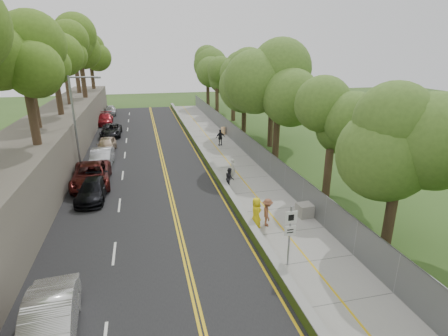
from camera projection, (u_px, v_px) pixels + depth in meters
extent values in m
plane|color=#33511E|center=(248.00, 237.00, 19.48)|extent=(140.00, 140.00, 0.00)
cube|color=black|center=(144.00, 163.00, 32.10)|extent=(11.20, 66.00, 0.04)
cube|color=gray|center=(228.00, 157.00, 33.84)|extent=(4.20, 66.00, 0.05)
cube|color=#7FC01C|center=(204.00, 156.00, 33.25)|extent=(0.42, 66.00, 0.60)
cube|color=#595147|center=(45.00, 148.00, 29.69)|extent=(5.00, 66.00, 4.00)
cube|color=slate|center=(249.00, 146.00, 33.99)|extent=(0.04, 66.00, 2.00)
cylinder|color=gray|center=(75.00, 125.00, 28.73)|extent=(0.18, 0.18, 8.00)
cylinder|color=gray|center=(83.00, 77.00, 27.73)|extent=(2.30, 0.13, 0.13)
cube|color=gray|center=(98.00, 78.00, 27.99)|extent=(0.50, 0.22, 0.14)
cylinder|color=gray|center=(289.00, 236.00, 16.43)|extent=(0.09, 0.09, 3.10)
cube|color=white|center=(291.00, 217.00, 16.08)|extent=(0.62, 0.04, 0.62)
cube|color=white|center=(290.00, 231.00, 16.31)|extent=(0.56, 0.04, 0.50)
cylinder|color=orange|center=(223.00, 131.00, 42.69)|extent=(0.54, 0.54, 0.89)
cube|color=gray|center=(307.00, 210.00, 21.79)|extent=(1.25, 0.97, 0.80)
imported|color=silver|center=(49.00, 324.00, 12.23)|extent=(2.00, 4.92, 1.59)
imported|color=#501714|center=(91.00, 175.00, 26.60)|extent=(2.98, 6.07, 1.66)
imported|color=black|center=(93.00, 190.00, 24.22)|extent=(2.15, 4.70, 1.33)
imported|color=#C7AC91|center=(106.00, 145.00, 35.32)|extent=(1.91, 4.37, 1.47)
imported|color=#B0B0B6|center=(102.00, 159.00, 30.61)|extent=(1.92, 4.97, 1.62)
imported|color=black|center=(111.00, 130.00, 41.96)|extent=(2.37, 5.03, 1.39)
imported|color=maroon|center=(105.00, 119.00, 48.46)|extent=(2.15, 5.07, 1.46)
imported|color=#B5B5B9|center=(110.00, 110.00, 55.53)|extent=(1.87, 4.33, 1.45)
imported|color=yellow|center=(256.00, 213.00, 20.25)|extent=(0.61, 0.91, 1.83)
imported|color=silver|center=(233.00, 169.00, 27.77)|extent=(0.55, 0.71, 1.75)
imported|color=black|center=(230.00, 178.00, 26.03)|extent=(0.62, 0.79, 1.59)
imported|color=brown|center=(267.00, 212.00, 20.43)|extent=(0.89, 1.22, 1.69)
imported|color=black|center=(220.00, 138.00, 37.59)|extent=(1.09, 0.57, 1.77)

